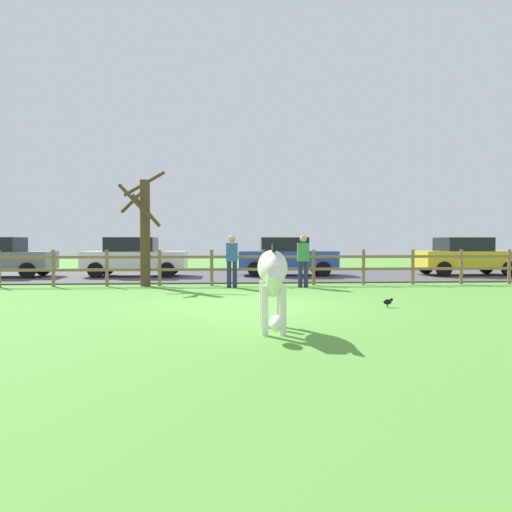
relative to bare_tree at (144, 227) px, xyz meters
The scene contains 11 objects.
ground_plane 6.15m from the bare_tree, 58.44° to the right, with size 60.00×60.00×0.00m, color #549338.
parking_asphalt 5.61m from the bare_tree, 54.65° to the left, with size 28.00×7.40×0.05m, color #47474C.
paddock_fence 3.25m from the bare_tree, ahead, with size 22.01×0.11×1.18m.
bare_tree is the anchor object (origin of this frame).
zebra 8.95m from the bare_tree, 67.98° to the right, with size 0.53×1.94×1.41m.
crow_on_grass 8.47m from the bare_tree, 41.95° to the right, with size 0.21×0.10×0.20m.
parked_car_yellow 13.12m from the bare_tree, 16.10° to the left, with size 4.02×1.91×1.56m.
parked_car_blue 6.61m from the bare_tree, 37.93° to the left, with size 4.06×2.00×1.56m.
parked_car_white 4.08m from the bare_tree, 104.53° to the left, with size 4.02×1.92×1.56m.
visitor_left_of_tree 3.08m from the bare_tree, 14.74° to the right, with size 0.36×0.23×1.64m.
visitor_right_of_tree 5.21m from the bare_tree, ahead, with size 0.37×0.24×1.64m.
Camera 1 is at (-0.52, -11.09, 1.46)m, focal length 34.49 mm.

